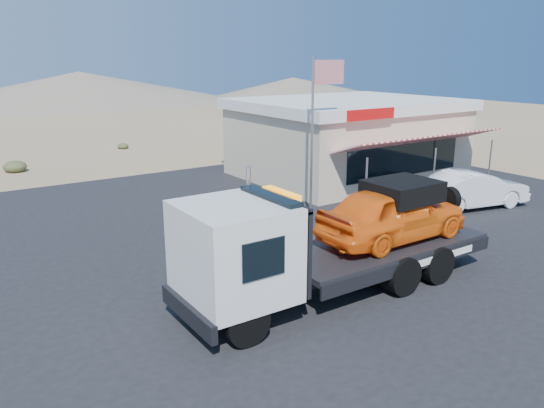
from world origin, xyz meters
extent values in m
plane|color=#927353|center=(0.00, 0.00, 0.00)|extent=(120.00, 120.00, 0.00)
cube|color=black|center=(2.00, 3.00, 0.01)|extent=(32.00, 24.00, 0.02)
cylinder|color=black|center=(-2.62, -2.68, 0.54)|extent=(1.03, 0.31, 1.03)
cylinder|color=black|center=(-2.62, -0.61, 0.54)|extent=(1.03, 0.31, 1.03)
cylinder|color=black|center=(2.02, -2.68, 0.54)|extent=(1.03, 0.57, 1.03)
cylinder|color=black|center=(2.02, -0.61, 0.54)|extent=(1.03, 0.57, 1.03)
cylinder|color=black|center=(3.37, -2.68, 0.54)|extent=(1.03, 0.57, 1.03)
cylinder|color=black|center=(3.37, -0.61, 0.54)|extent=(1.03, 0.57, 1.03)
cube|color=black|center=(1.20, -1.64, 0.69)|extent=(8.47, 1.03, 0.31)
cube|color=silver|center=(-2.31, -1.64, 1.78)|extent=(2.27, 2.43, 2.17)
cube|color=black|center=(-1.33, -1.64, 2.50)|extent=(0.36, 2.07, 0.93)
cube|color=black|center=(-1.02, -1.64, 1.72)|extent=(0.10, 2.27, 2.07)
cube|color=orange|center=(-1.02, -1.64, 2.91)|extent=(0.26, 1.24, 0.15)
cube|color=black|center=(2.33, -1.64, 0.98)|extent=(6.20, 2.38, 0.15)
imported|color=orange|center=(2.75, -1.64, 1.83)|extent=(4.55, 1.83, 1.55)
cube|color=black|center=(3.06, -1.64, 2.42)|extent=(1.86, 1.55, 0.57)
imported|color=silver|center=(10.66, 1.40, 0.78)|extent=(4.87, 2.58, 1.52)
cube|color=#BEAE8F|center=(10.50, 9.00, 1.72)|extent=(10.00, 8.00, 3.40)
cube|color=white|center=(10.50, 9.00, 3.67)|extent=(10.40, 8.40, 0.50)
cube|color=red|center=(8.00, 4.74, 3.67)|extent=(2.60, 0.12, 0.45)
cube|color=black|center=(10.50, 4.98, 1.52)|extent=(7.00, 0.06, 1.60)
cube|color=red|center=(10.50, 4.10, 2.47)|extent=(9.00, 1.73, 0.61)
cylinder|color=#99999E|center=(6.50, 3.30, 1.12)|extent=(0.08, 0.08, 2.20)
cylinder|color=#99999E|center=(10.50, 3.30, 1.12)|extent=(0.08, 0.08, 2.20)
cylinder|color=#99999E|center=(14.50, 3.30, 1.12)|extent=(0.08, 0.08, 2.20)
cylinder|color=#99999E|center=(4.70, 4.50, 3.02)|extent=(0.10, 0.10, 6.00)
cube|color=#B20C14|center=(5.45, 4.50, 5.42)|extent=(1.50, 0.02, 0.90)
ellipsoid|color=#3B4324|center=(-3.70, 19.52, 0.32)|extent=(1.19, 1.19, 0.64)
ellipsoid|color=#3B4324|center=(3.59, 23.55, 0.20)|extent=(0.74, 0.74, 0.40)
cone|color=#726B59|center=(10.00, 58.00, 2.10)|extent=(44.00, 44.00, 4.20)
cone|color=#726B59|center=(40.00, 54.00, 1.50)|extent=(32.00, 32.00, 3.00)
camera|label=1|loc=(-7.85, -11.39, 5.99)|focal=35.00mm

